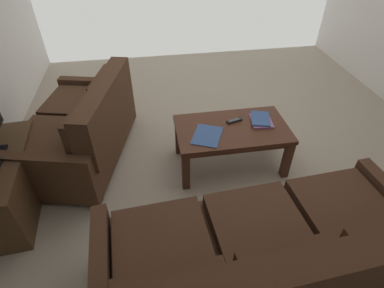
{
  "coord_description": "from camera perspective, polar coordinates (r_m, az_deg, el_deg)",
  "views": [
    {
      "loc": [
        0.8,
        2.45,
        2.17
      ],
      "look_at": [
        0.52,
        0.74,
        0.75
      ],
      "focal_mm": 28.24,
      "sensor_mm": 36.0,
      "label": 1
    }
  ],
  "objects": [
    {
      "name": "tv_remote",
      "position": [
        3.0,
        8.05,
        4.4
      ],
      "size": [
        0.17,
        0.09,
        0.02
      ],
      "color": "black",
      "rests_on": "coffee_table"
    },
    {
      "name": "tv_stand",
      "position": [
        3.05,
        -32.03,
        -6.44
      ],
      "size": [
        0.54,
        1.09,
        0.55
      ],
      "color": "#4C331E",
      "rests_on": "ground"
    },
    {
      "name": "ground_plane",
      "position": [
        3.37,
        6.76,
        -1.24
      ],
      "size": [
        4.91,
        5.39,
        0.01
      ],
      "primitive_type": "cube",
      "color": "tan"
    },
    {
      "name": "sofa_main",
      "position": [
        2.13,
        13.44,
        -20.36
      ],
      "size": [
        2.15,
        1.0,
        0.83
      ],
      "color": "black",
      "rests_on": "ground"
    },
    {
      "name": "loveseat_near",
      "position": [
        3.24,
        -19.88,
        2.75
      ],
      "size": [
        1.16,
        1.59,
        0.87
      ],
      "color": "black",
      "rests_on": "ground"
    },
    {
      "name": "loose_magazine",
      "position": [
        2.79,
        2.87,
        1.62
      ],
      "size": [
        0.35,
        0.39,
        0.01
      ],
      "primitive_type": "cube",
      "rotation": [
        0.0,
        0.0,
        5.86
      ],
      "color": "#385693",
      "rests_on": "coffee_table"
    },
    {
      "name": "coffee_table",
      "position": [
        2.96,
        7.52,
        1.99
      ],
      "size": [
        1.08,
        0.61,
        0.46
      ],
      "color": "#4C2819",
      "rests_on": "ground"
    },
    {
      "name": "book_stack",
      "position": [
        3.04,
        12.88,
        4.44
      ],
      "size": [
        0.23,
        0.29,
        0.04
      ],
      "color": "#996699",
      "rests_on": "coffee_table"
    }
  ]
}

